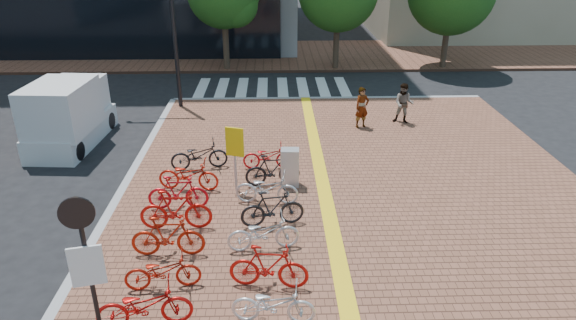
{
  "coord_description": "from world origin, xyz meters",
  "views": [
    {
      "loc": [
        0.53,
        -10.47,
        7.22
      ],
      "look_at": [
        0.92,
        2.58,
        1.3
      ],
      "focal_mm": 32.0,
      "sensor_mm": 36.0,
      "label": 1
    }
  ],
  "objects_px": {
    "bike_3": "(176,210)",
    "bike_6": "(199,155)",
    "pedestrian_b": "(404,103)",
    "bike_10": "(272,208)",
    "box_truck": "(68,114)",
    "bike_1": "(163,271)",
    "pedestrian_a": "(362,108)",
    "notice_sign": "(86,257)",
    "bike_7": "(273,304)",
    "bike_11": "(267,188)",
    "bike_9": "(263,233)",
    "bike_4": "(178,192)",
    "utility_box": "(290,167)",
    "yellow_sign": "(234,148)",
    "bike_13": "(268,156)",
    "bike_2": "(168,236)",
    "bike_5": "(188,175)",
    "bike_12": "(273,170)",
    "traffic_light_pole": "(139,11)",
    "bike_8": "(269,267)",
    "bike_0": "(144,306)"
  },
  "relations": [
    {
      "from": "bike_3",
      "to": "bike_6",
      "type": "distance_m",
      "value": 3.62
    },
    {
      "from": "pedestrian_b",
      "to": "bike_3",
      "type": "bearing_deg",
      "value": -114.07
    },
    {
      "from": "bike_10",
      "to": "box_truck",
      "type": "xyz_separation_m",
      "value": [
        -7.28,
        6.13,
        0.5
      ]
    },
    {
      "from": "bike_1",
      "to": "pedestrian_a",
      "type": "xyz_separation_m",
      "value": [
        5.8,
        9.64,
        0.37
      ]
    },
    {
      "from": "notice_sign",
      "to": "pedestrian_a",
      "type": "bearing_deg",
      "value": 59.73
    },
    {
      "from": "bike_7",
      "to": "bike_11",
      "type": "distance_m",
      "value": 4.79
    },
    {
      "from": "bike_10",
      "to": "bike_9",
      "type": "bearing_deg",
      "value": 158.98
    },
    {
      "from": "bike_10",
      "to": "notice_sign",
      "type": "relative_size",
      "value": 0.53
    },
    {
      "from": "bike_1",
      "to": "bike_4",
      "type": "distance_m",
      "value": 3.44
    },
    {
      "from": "utility_box",
      "to": "yellow_sign",
      "type": "bearing_deg",
      "value": -168.9
    },
    {
      "from": "bike_13",
      "to": "pedestrian_a",
      "type": "bearing_deg",
      "value": -46.49
    },
    {
      "from": "notice_sign",
      "to": "bike_3",
      "type": "bearing_deg",
      "value": 80.28
    },
    {
      "from": "notice_sign",
      "to": "bike_7",
      "type": "bearing_deg",
      "value": 10.21
    },
    {
      "from": "bike_1",
      "to": "pedestrian_a",
      "type": "height_order",
      "value": "pedestrian_a"
    },
    {
      "from": "bike_1",
      "to": "bike_10",
      "type": "distance_m",
      "value": 3.41
    },
    {
      "from": "bike_2",
      "to": "pedestrian_a",
      "type": "relative_size",
      "value": 1.09
    },
    {
      "from": "bike_5",
      "to": "bike_12",
      "type": "relative_size",
      "value": 1.08
    },
    {
      "from": "bike_1",
      "to": "bike_13",
      "type": "height_order",
      "value": "bike_1"
    },
    {
      "from": "bike_5",
      "to": "traffic_light_pole",
      "type": "bearing_deg",
      "value": 27.52
    },
    {
      "from": "bike_12",
      "to": "traffic_light_pole",
      "type": "distance_m",
      "value": 9.96
    },
    {
      "from": "bike_3",
      "to": "pedestrian_b",
      "type": "xyz_separation_m",
      "value": [
        7.63,
        7.68,
        0.24
      ]
    },
    {
      "from": "bike_9",
      "to": "bike_13",
      "type": "bearing_deg",
      "value": -9.12
    },
    {
      "from": "traffic_light_pole",
      "to": "box_truck",
      "type": "bearing_deg",
      "value": -117.19
    },
    {
      "from": "bike_4",
      "to": "traffic_light_pole",
      "type": "relative_size",
      "value": 0.28
    },
    {
      "from": "pedestrian_a",
      "to": "utility_box",
      "type": "distance_m",
      "value": 5.7
    },
    {
      "from": "bike_8",
      "to": "yellow_sign",
      "type": "xyz_separation_m",
      "value": [
        -0.98,
        4.48,
        0.86
      ]
    },
    {
      "from": "bike_5",
      "to": "box_truck",
      "type": "bearing_deg",
      "value": 57.6
    },
    {
      "from": "bike_3",
      "to": "pedestrian_a",
      "type": "xyz_separation_m",
      "value": [
        5.91,
        7.25,
        0.24
      ]
    },
    {
      "from": "bike_0",
      "to": "bike_6",
      "type": "height_order",
      "value": "bike_0"
    },
    {
      "from": "notice_sign",
      "to": "traffic_light_pole",
      "type": "distance_m",
      "value": 14.43
    },
    {
      "from": "bike_10",
      "to": "bike_6",
      "type": "bearing_deg",
      "value": 23.95
    },
    {
      "from": "bike_5",
      "to": "bike_8",
      "type": "bearing_deg",
      "value": -145.22
    },
    {
      "from": "bike_1",
      "to": "bike_2",
      "type": "distance_m",
      "value": 1.22
    },
    {
      "from": "bike_1",
      "to": "utility_box",
      "type": "xyz_separation_m",
      "value": [
        2.87,
        4.75,
        0.16
      ]
    },
    {
      "from": "bike_5",
      "to": "bike_9",
      "type": "distance_m",
      "value": 3.89
    },
    {
      "from": "bike_7",
      "to": "bike_3",
      "type": "bearing_deg",
      "value": 40.8
    },
    {
      "from": "pedestrian_b",
      "to": "notice_sign",
      "type": "height_order",
      "value": "notice_sign"
    },
    {
      "from": "bike_2",
      "to": "box_truck",
      "type": "bearing_deg",
      "value": 33.38
    },
    {
      "from": "bike_12",
      "to": "notice_sign",
      "type": "bearing_deg",
      "value": 145.48
    },
    {
      "from": "bike_10",
      "to": "pedestrian_a",
      "type": "distance_m",
      "value": 7.96
    },
    {
      "from": "bike_5",
      "to": "bike_7",
      "type": "height_order",
      "value": "bike_5"
    },
    {
      "from": "bike_9",
      "to": "traffic_light_pole",
      "type": "xyz_separation_m",
      "value": [
        -5.1,
        11.04,
        3.58
      ]
    },
    {
      "from": "bike_4",
      "to": "bike_6",
      "type": "relative_size",
      "value": 0.91
    },
    {
      "from": "bike_7",
      "to": "bike_9",
      "type": "distance_m",
      "value": 2.52
    },
    {
      "from": "bike_4",
      "to": "pedestrian_b",
      "type": "height_order",
      "value": "pedestrian_b"
    },
    {
      "from": "bike_0",
      "to": "yellow_sign",
      "type": "distance_m",
      "value": 5.84
    },
    {
      "from": "bike_8",
      "to": "bike_12",
      "type": "relative_size",
      "value": 1.04
    },
    {
      "from": "notice_sign",
      "to": "box_truck",
      "type": "relative_size",
      "value": 0.73
    },
    {
      "from": "bike_0",
      "to": "bike_5",
      "type": "xyz_separation_m",
      "value": [
        0.0,
        5.73,
        -0.01
      ]
    },
    {
      "from": "bike_9",
      "to": "pedestrian_b",
      "type": "height_order",
      "value": "pedestrian_b"
    }
  ]
}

